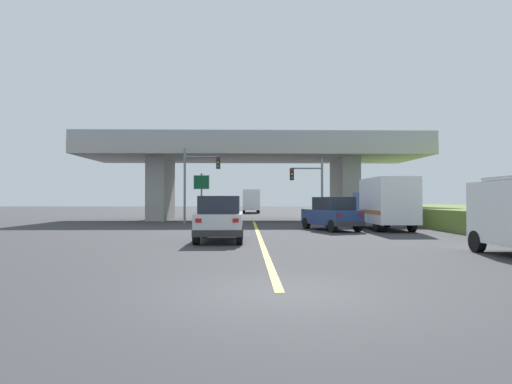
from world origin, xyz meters
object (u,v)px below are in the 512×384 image
suv_lead (220,219)px  highway_sign (201,187)px  traffic_signal_farside (196,176)px  semi_truck_distant (251,201)px  traffic_signal_nearside (311,183)px  box_truck (384,203)px  suv_crossing (332,214)px

suv_lead → highway_sign: 18.70m
traffic_signal_farside → semi_truck_distant: (4.63, 27.48, -2.05)m
traffic_signal_nearside → semi_truck_distant: size_ratio=0.69×
box_truck → traffic_signal_farside: (-12.47, 7.48, 2.09)m
traffic_signal_nearside → highway_sign: bearing=161.8°
suv_crossing → traffic_signal_nearside: size_ratio=0.95×
suv_lead → traffic_signal_nearside: size_ratio=0.87×
semi_truck_distant → suv_lead: bearing=-92.6°
traffic_signal_farside → suv_crossing: bearing=-41.0°
suv_crossing → highway_sign: size_ratio=1.19×
box_truck → highway_sign: 16.81m
traffic_signal_nearside → traffic_signal_farside: traffic_signal_farside is taller
traffic_signal_farside → highway_sign: (0.02, 3.74, -0.76)m
suv_crossing → traffic_signal_nearside: bearing=72.2°
traffic_signal_farside → traffic_signal_nearside: bearing=4.7°
box_truck → semi_truck_distant: size_ratio=0.87×
highway_sign → semi_truck_distant: (4.60, 23.74, -1.29)m
suv_lead → highway_sign: bearing=98.4°
box_truck → traffic_signal_nearside: traffic_signal_nearside is taller
traffic_signal_farside → semi_truck_distant: bearing=80.4°
box_truck → traffic_signal_farside: size_ratio=1.11×
highway_sign → semi_truck_distant: highway_sign is taller
traffic_signal_farside → highway_sign: bearing=89.6°
traffic_signal_farside → semi_truck_distant: 27.94m
suv_lead → traffic_signal_nearside: (6.40, 15.40, 2.20)m
traffic_signal_farside → highway_sign: 3.82m
suv_lead → traffic_signal_farside: (-2.73, 14.65, 2.73)m
suv_crossing → highway_sign: 14.89m
suv_crossing → traffic_signal_farside: size_ratio=0.83×
suv_lead → suv_crossing: (6.36, 6.75, -0.00)m
suv_crossing → highway_sign: (-9.07, 11.65, 1.97)m
traffic_signal_nearside → traffic_signal_farside: 9.18m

